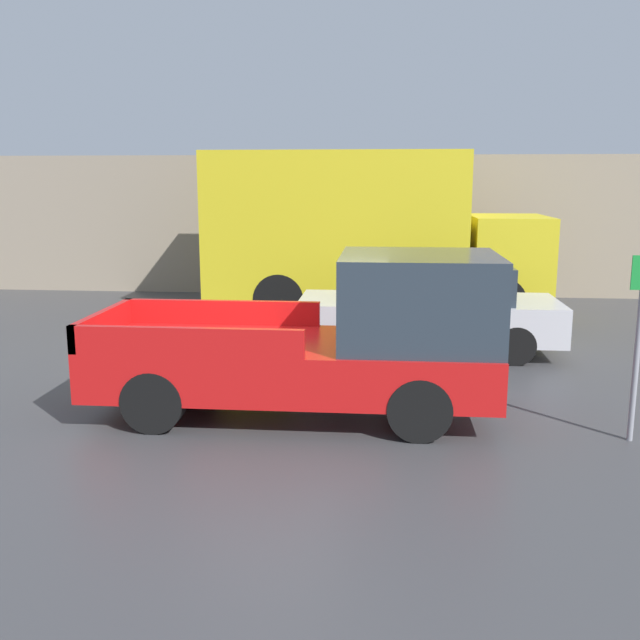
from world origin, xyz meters
The scene contains 6 objects.
ground_plane centered at (0.00, 0.00, 0.00)m, with size 60.00×60.00×0.00m, color #3D3D3F.
building_wall centered at (0.00, 9.77, 1.85)m, with size 28.00×0.15×3.71m.
pickup_truck centered at (0.57, -0.26, 1.00)m, with size 5.28×2.06×2.16m.
car centered at (2.03, 3.39, 0.81)m, with size 4.63×1.86×1.61m.
delivery_truck centered at (0.62, 6.74, 1.97)m, with size 7.49×2.51×3.68m.
parking_sign centered at (4.18, -0.93, 1.32)m, with size 0.30×0.07×2.34m.
Camera 1 is at (1.21, -9.39, 3.11)m, focal length 40.00 mm.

